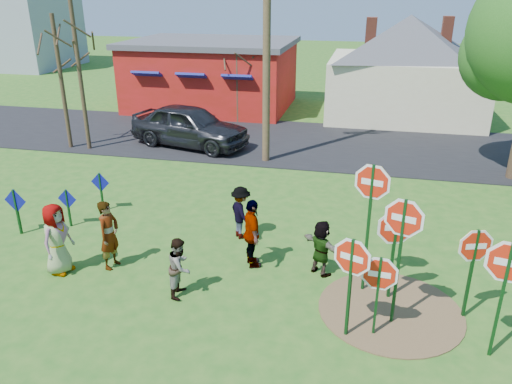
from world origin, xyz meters
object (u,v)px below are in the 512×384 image
stop_sign_b (371,196)px  person_b (109,235)px  suv (190,126)px  stop_sign_a (351,267)px  stop_sign_c (402,234)px  stop_sign_d (474,253)px  person_a (57,239)px  utility_pole (267,33)px

stop_sign_b → person_b: (-6.36, -0.32, -1.52)m
person_b → suv: bearing=16.4°
stop_sign_a → stop_sign_b: stop_sign_b is taller
stop_sign_a → stop_sign_c: stop_sign_c is taller
stop_sign_b → person_b: size_ratio=1.82×
stop_sign_d → suv: size_ratio=0.42×
stop_sign_a → suv: 14.20m
stop_sign_c → stop_sign_d: 1.72m
person_a → person_b: person_a is taller
utility_pole → suv: bearing=161.5°
stop_sign_c → utility_pole: (-4.84, 10.02, 2.99)m
person_b → stop_sign_d: bearing=-84.1°
stop_sign_c → person_a: (-8.15, 0.30, -1.21)m
person_a → suv: suv is taller
stop_sign_a → person_a: 7.31m
stop_sign_b → person_a: 7.70m
stop_sign_b → utility_pole: (-4.19, 8.88, 2.70)m
stop_sign_c → suv: bearing=146.3°
stop_sign_b → person_a: size_ratio=1.78×
stop_sign_c → utility_pole: size_ratio=0.31×
stop_sign_d → person_a: (-9.69, -0.25, -0.67)m
person_a → utility_pole: 11.09m
stop_sign_b → suv: bearing=144.3°
suv → stop_sign_c: bearing=-128.3°
person_b → utility_pole: size_ratio=0.19×
utility_pole → stop_sign_b: bearing=-64.7°
stop_sign_d → person_a: size_ratio=1.22×
stop_sign_b → stop_sign_d: stop_sign_b is taller
stop_sign_b → suv: stop_sign_b is taller
stop_sign_a → person_b: stop_sign_a is taller
stop_sign_c → person_b: bearing=-167.7°
stop_sign_a → utility_pole: (-3.90, 10.68, 3.48)m
stop_sign_d → stop_sign_b: bearing=146.9°
person_a → utility_pole: utility_pole is taller
person_b → stop_sign_a: bearing=-96.0°
person_b → stop_sign_c: bearing=-88.9°
stop_sign_b → utility_pole: bearing=131.4°
person_b → person_a: bearing=122.4°
person_b → suv: (-1.59, 10.46, 0.06)m
stop_sign_a → stop_sign_b: 1.99m
stop_sign_d → stop_sign_c: bearing=-178.4°
stop_sign_b → suv: 12.97m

